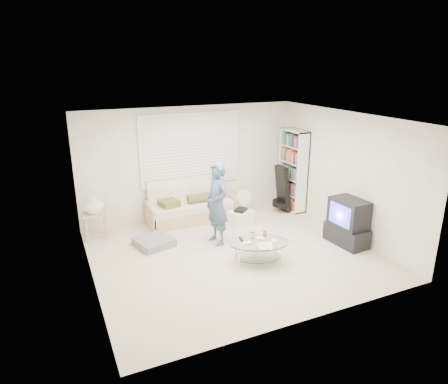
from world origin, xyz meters
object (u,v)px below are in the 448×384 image
futon_sofa (190,207)px  coffee_table (259,246)px  tv_unit (348,223)px  bookshelf (293,170)px

futon_sofa → coffee_table: 2.41m
tv_unit → futon_sofa: bearing=134.4°
futon_sofa → bookshelf: (2.49, -0.28, 0.65)m
futon_sofa → coffee_table: size_ratio=1.55×
bookshelf → futon_sofa: bearing=173.6°
futon_sofa → coffee_table: bearing=-80.0°
coffee_table → bookshelf: bearing=45.4°
tv_unit → coffee_table: bearing=178.9°
futon_sofa → tv_unit: 3.38m
bookshelf → coffee_table: bearing=-134.6°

